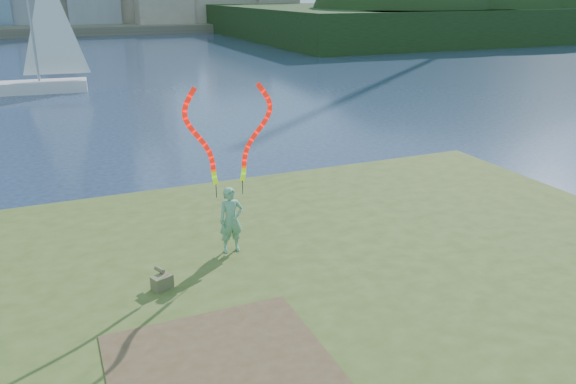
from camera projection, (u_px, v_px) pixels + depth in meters
name	position (u px, v px, depth m)	size (l,w,h in m)	color
ground	(278.00, 287.00, 12.12)	(320.00, 320.00, 0.00)	#1A2742
grassy_knoll	(326.00, 329.00, 10.02)	(20.00, 18.00, 0.80)	#39491A
dirt_patch	(221.00, 367.00, 8.27)	(3.20, 3.00, 0.02)	#47331E
far_shore	(65.00, 25.00, 94.15)	(320.00, 40.00, 1.20)	#4E4939
wooded_hill	(491.00, 31.00, 85.93)	(78.00, 50.00, 63.00)	black
woman_with_ribbons	(230.00, 185.00, 11.50)	(1.97, 0.34, 3.83)	#137539
canvas_bag	(162.00, 281.00, 10.42)	(0.43, 0.48, 0.35)	#515531
sailboat	(43.00, 68.00, 34.71)	(5.91, 2.17, 8.89)	beige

